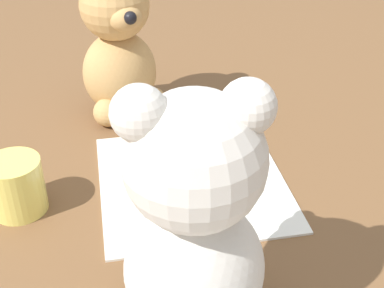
{
  "coord_description": "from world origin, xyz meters",
  "views": [
    {
      "loc": [
        0.1,
        0.51,
        0.39
      ],
      "look_at": [
        0.0,
        0.0,
        0.06
      ],
      "focal_mm": 50.0,
      "sensor_mm": 36.0,
      "label": 1
    }
  ],
  "objects_px": {
    "teddy_bear_tan": "(119,46)",
    "juice_glass": "(16,186)",
    "saucer_plate": "(170,163)",
    "cupcake_near_tan_bear": "(170,145)",
    "cupcake_near_cream_bear": "(190,190)",
    "teddy_bear_cream": "(194,222)"
  },
  "relations": [
    {
      "from": "teddy_bear_tan",
      "to": "cupcake_near_cream_bear",
      "type": "bearing_deg",
      "value": -95.51
    },
    {
      "from": "teddy_bear_cream",
      "to": "cupcake_near_cream_bear",
      "type": "relative_size",
      "value": 3.35
    },
    {
      "from": "cupcake_near_cream_bear",
      "to": "saucer_plate",
      "type": "relative_size",
      "value": 0.94
    },
    {
      "from": "saucer_plate",
      "to": "juice_glass",
      "type": "relative_size",
      "value": 1.17
    },
    {
      "from": "saucer_plate",
      "to": "teddy_bear_cream",
      "type": "bearing_deg",
      "value": 86.42
    },
    {
      "from": "teddy_bear_cream",
      "to": "saucer_plate",
      "type": "height_order",
      "value": "teddy_bear_cream"
    },
    {
      "from": "teddy_bear_cream",
      "to": "cupcake_near_tan_bear",
      "type": "distance_m",
      "value": 0.25
    },
    {
      "from": "cupcake_near_tan_bear",
      "to": "juice_glass",
      "type": "xyz_separation_m",
      "value": [
        0.18,
        0.04,
        -0.0
      ]
    },
    {
      "from": "cupcake_near_cream_bear",
      "to": "cupcake_near_tan_bear",
      "type": "bearing_deg",
      "value": -84.68
    },
    {
      "from": "teddy_bear_cream",
      "to": "cupcake_near_cream_bear",
      "type": "distance_m",
      "value": 0.17
    },
    {
      "from": "teddy_bear_cream",
      "to": "juice_glass",
      "type": "xyz_separation_m",
      "value": [
        0.16,
        -0.19,
        -0.08
      ]
    },
    {
      "from": "teddy_bear_tan",
      "to": "cupcake_near_tan_bear",
      "type": "xyz_separation_m",
      "value": [
        -0.05,
        0.16,
        -0.07
      ]
    },
    {
      "from": "cupcake_near_cream_bear",
      "to": "juice_glass",
      "type": "relative_size",
      "value": 1.1
    },
    {
      "from": "teddy_bear_tan",
      "to": "cupcake_near_tan_bear",
      "type": "height_order",
      "value": "teddy_bear_tan"
    },
    {
      "from": "teddy_bear_cream",
      "to": "cupcake_near_cream_bear",
      "type": "height_order",
      "value": "teddy_bear_cream"
    },
    {
      "from": "teddy_bear_cream",
      "to": "cupcake_near_tan_bear",
      "type": "relative_size",
      "value": 3.51
    },
    {
      "from": "cupcake_near_cream_bear",
      "to": "saucer_plate",
      "type": "bearing_deg",
      "value": -84.68
    },
    {
      "from": "teddy_bear_tan",
      "to": "juice_glass",
      "type": "height_order",
      "value": "teddy_bear_tan"
    },
    {
      "from": "saucer_plate",
      "to": "juice_glass",
      "type": "bearing_deg",
      "value": 13.97
    },
    {
      "from": "teddy_bear_cream",
      "to": "saucer_plate",
      "type": "bearing_deg",
      "value": -90.07
    },
    {
      "from": "saucer_plate",
      "to": "cupcake_near_tan_bear",
      "type": "height_order",
      "value": "cupcake_near_tan_bear"
    },
    {
      "from": "teddy_bear_cream",
      "to": "cupcake_near_tan_bear",
      "type": "height_order",
      "value": "teddy_bear_cream"
    }
  ]
}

